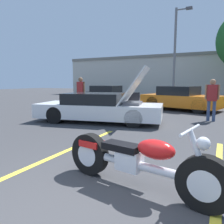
{
  "coord_description": "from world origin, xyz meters",
  "views": [
    {
      "loc": [
        1.39,
        -1.69,
        1.52
      ],
      "look_at": [
        -0.96,
        2.97,
        0.8
      ],
      "focal_mm": 35.0,
      "sensor_mm": 36.0,
      "label": 1
    }
  ],
  "objects_px": {
    "parked_car_mid_left_row": "(181,99)",
    "spectator_by_show_car": "(212,96)",
    "show_car_hood_open": "(100,108)",
    "parked_car_left_row": "(108,94)",
    "light_pole": "(176,51)",
    "spectator_near_motorcycle": "(81,91)",
    "motorcycle": "(137,162)"
  },
  "relations": [
    {
      "from": "parked_car_mid_left_row",
      "to": "spectator_by_show_car",
      "type": "relative_size",
      "value": 2.71
    },
    {
      "from": "spectator_by_show_car",
      "to": "show_car_hood_open",
      "type": "bearing_deg",
      "value": -151.59
    },
    {
      "from": "parked_car_mid_left_row",
      "to": "parked_car_left_row",
      "type": "bearing_deg",
      "value": 173.46
    },
    {
      "from": "light_pole",
      "to": "spectator_by_show_car",
      "type": "bearing_deg",
      "value": -69.44
    },
    {
      "from": "light_pole",
      "to": "spectator_by_show_car",
      "type": "xyz_separation_m",
      "value": [
        2.95,
        -7.87,
        -2.85
      ]
    },
    {
      "from": "parked_car_left_row",
      "to": "spectator_near_motorcycle",
      "type": "xyz_separation_m",
      "value": [
        0.93,
        -4.79,
        0.46
      ]
    },
    {
      "from": "parked_car_mid_left_row",
      "to": "spectator_by_show_car",
      "type": "distance_m",
      "value": 3.51
    },
    {
      "from": "light_pole",
      "to": "spectator_near_motorcycle",
      "type": "relative_size",
      "value": 3.91
    },
    {
      "from": "light_pole",
      "to": "spectator_near_motorcycle",
      "type": "bearing_deg",
      "value": -114.7
    },
    {
      "from": "motorcycle",
      "to": "parked_car_left_row",
      "type": "height_order",
      "value": "parked_car_left_row"
    },
    {
      "from": "motorcycle",
      "to": "parked_car_left_row",
      "type": "distance_m",
      "value": 13.4
    },
    {
      "from": "show_car_hood_open",
      "to": "spectator_by_show_car",
      "type": "relative_size",
      "value": 3.05
    },
    {
      "from": "light_pole",
      "to": "parked_car_mid_left_row",
      "type": "bearing_deg",
      "value": -75.08
    },
    {
      "from": "light_pole",
      "to": "spectator_near_motorcycle",
      "type": "distance_m",
      "value": 8.68
    },
    {
      "from": "spectator_near_motorcycle",
      "to": "spectator_by_show_car",
      "type": "bearing_deg",
      "value": -3.52
    },
    {
      "from": "parked_car_mid_left_row",
      "to": "spectator_by_show_car",
      "type": "height_order",
      "value": "spectator_by_show_car"
    },
    {
      "from": "parked_car_mid_left_row",
      "to": "spectator_by_show_car",
      "type": "bearing_deg",
      "value": -47.49
    },
    {
      "from": "motorcycle",
      "to": "spectator_by_show_car",
      "type": "height_order",
      "value": "spectator_by_show_car"
    },
    {
      "from": "parked_car_mid_left_row",
      "to": "spectator_near_motorcycle",
      "type": "height_order",
      "value": "spectator_near_motorcycle"
    },
    {
      "from": "parked_car_mid_left_row",
      "to": "parked_car_left_row",
      "type": "distance_m",
      "value": 6.03
    },
    {
      "from": "motorcycle",
      "to": "spectator_near_motorcycle",
      "type": "xyz_separation_m",
      "value": [
        -5.73,
        6.84,
        0.65
      ]
    },
    {
      "from": "parked_car_mid_left_row",
      "to": "spectator_near_motorcycle",
      "type": "distance_m",
      "value": 5.44
    },
    {
      "from": "show_car_hood_open",
      "to": "spectator_near_motorcycle",
      "type": "relative_size",
      "value": 2.82
    },
    {
      "from": "light_pole",
      "to": "parked_car_mid_left_row",
      "type": "height_order",
      "value": "light_pole"
    },
    {
      "from": "parked_car_mid_left_row",
      "to": "spectator_near_motorcycle",
      "type": "relative_size",
      "value": 2.51
    },
    {
      "from": "spectator_near_motorcycle",
      "to": "spectator_by_show_car",
      "type": "distance_m",
      "value": 6.41
    },
    {
      "from": "light_pole",
      "to": "parked_car_left_row",
      "type": "distance_m",
      "value": 6.06
    },
    {
      "from": "parked_car_left_row",
      "to": "spectator_by_show_car",
      "type": "relative_size",
      "value": 2.75
    },
    {
      "from": "light_pole",
      "to": "parked_car_mid_left_row",
      "type": "relative_size",
      "value": 1.56
    },
    {
      "from": "light_pole",
      "to": "parked_car_left_row",
      "type": "bearing_deg",
      "value": -148.36
    },
    {
      "from": "light_pole",
      "to": "motorcycle",
      "type": "bearing_deg",
      "value": -80.9
    },
    {
      "from": "show_car_hood_open",
      "to": "parked_car_left_row",
      "type": "xyz_separation_m",
      "value": [
        -3.5,
        7.24,
        0.04
      ]
    }
  ]
}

